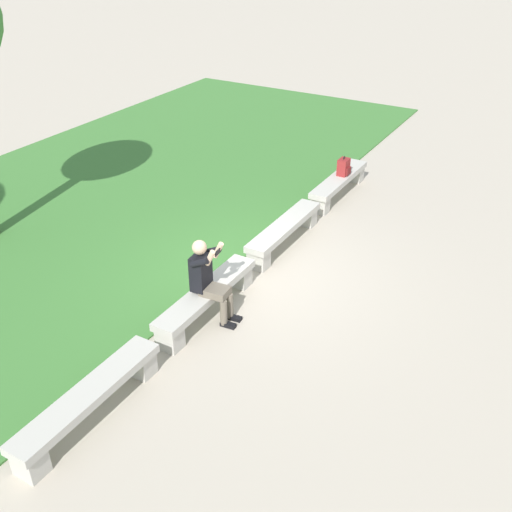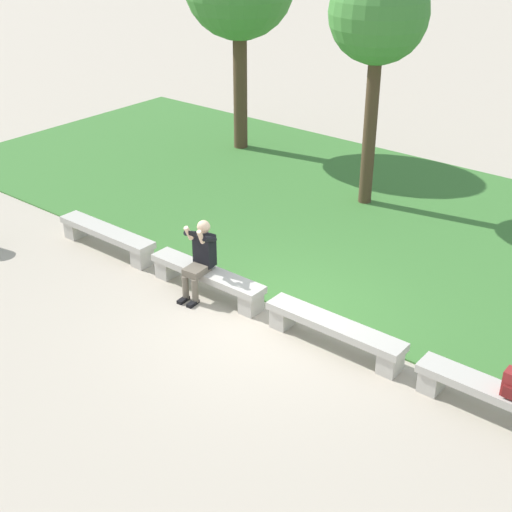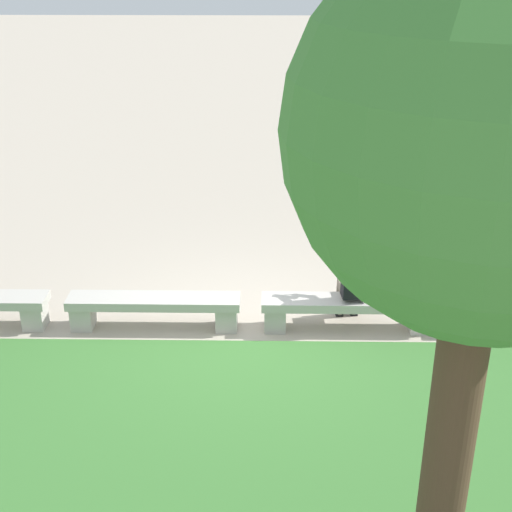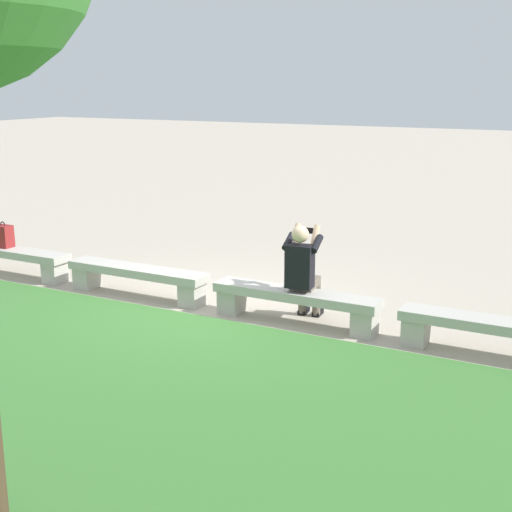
% 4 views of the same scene
% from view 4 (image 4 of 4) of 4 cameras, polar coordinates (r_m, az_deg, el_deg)
% --- Properties ---
extents(ground_plane, '(80.00, 80.00, 0.00)m').
position_cam_4_polar(ground_plane, '(9.96, -3.55, -4.26)').
color(ground_plane, '#B2A593').
extents(bench_main, '(2.27, 0.40, 0.45)m').
position_cam_4_polar(bench_main, '(8.61, 18.88, -5.80)').
color(bench_main, '#B7B2A8').
rests_on(bench_main, ground).
extents(bench_near, '(2.27, 0.40, 0.45)m').
position_cam_4_polar(bench_near, '(9.30, 3.18, -3.60)').
color(bench_near, '#B7B2A8').
rests_on(bench_near, ground).
extents(bench_mid, '(2.27, 0.40, 0.45)m').
position_cam_4_polar(bench_mid, '(10.57, -9.50, -1.61)').
color(bench_mid, '#B7B2A8').
rests_on(bench_mid, ground).
extents(bench_far, '(2.27, 0.40, 0.45)m').
position_cam_4_polar(bench_far, '(12.25, -19.06, -0.06)').
color(bench_far, '#B7B2A8').
rests_on(bench_far, ground).
extents(person_photographer, '(0.50, 0.75, 1.32)m').
position_cam_4_polar(person_photographer, '(9.22, 3.75, -0.99)').
color(person_photographer, black).
rests_on(person_photographer, ground).
extents(backpack, '(0.28, 0.24, 0.43)m').
position_cam_4_polar(backpack, '(12.30, -19.50, 1.48)').
color(backpack, maroon).
rests_on(backpack, bench_far).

